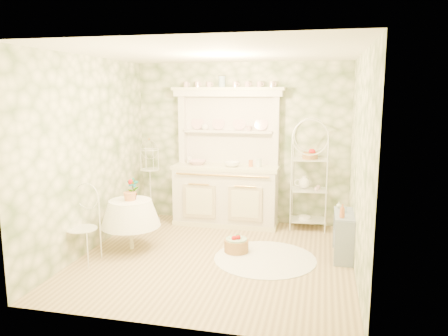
% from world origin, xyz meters
% --- Properties ---
extents(floor, '(3.60, 3.60, 0.00)m').
position_xyz_m(floor, '(0.00, 0.00, 0.00)').
color(floor, tan).
rests_on(floor, ground).
extents(ceiling, '(3.60, 3.60, 0.00)m').
position_xyz_m(ceiling, '(0.00, 0.00, 2.70)').
color(ceiling, white).
rests_on(ceiling, floor).
extents(wall_left, '(3.60, 3.60, 0.00)m').
position_xyz_m(wall_left, '(-1.80, 0.00, 1.35)').
color(wall_left, '#ECE5C7').
rests_on(wall_left, floor).
extents(wall_right, '(3.60, 3.60, 0.00)m').
position_xyz_m(wall_right, '(1.80, 0.00, 1.35)').
color(wall_right, '#ECE5C7').
rests_on(wall_right, floor).
extents(wall_back, '(3.60, 3.60, 0.00)m').
position_xyz_m(wall_back, '(0.00, 1.80, 1.35)').
color(wall_back, '#ECE5C7').
rests_on(wall_back, floor).
extents(wall_front, '(3.60, 3.60, 0.00)m').
position_xyz_m(wall_front, '(0.00, -1.80, 1.35)').
color(wall_front, '#ECE5C7').
rests_on(wall_front, floor).
extents(kitchen_dresser, '(1.87, 0.61, 2.29)m').
position_xyz_m(kitchen_dresser, '(-0.20, 1.52, 1.15)').
color(kitchen_dresser, white).
rests_on(kitchen_dresser, floor).
extents(bakers_rack, '(0.64, 0.49, 1.91)m').
position_xyz_m(bakers_rack, '(1.16, 1.59, 0.96)').
color(bakers_rack, white).
rests_on(bakers_rack, floor).
extents(side_shelf, '(0.28, 0.72, 0.62)m').
position_xyz_m(side_shelf, '(1.67, 0.42, 0.31)').
color(side_shelf, '#8B99B0').
rests_on(side_shelf, floor).
extents(round_table, '(0.69, 0.69, 0.75)m').
position_xyz_m(round_table, '(-1.26, 0.07, 0.37)').
color(round_table, white).
rests_on(round_table, floor).
extents(cafe_chair, '(0.40, 0.40, 0.82)m').
position_xyz_m(cafe_chair, '(-1.68, -0.51, 0.41)').
color(cafe_chair, white).
rests_on(cafe_chair, floor).
extents(birdcage_stand, '(0.39, 0.39, 1.53)m').
position_xyz_m(birdcage_stand, '(-1.51, 1.41, 0.77)').
color(birdcage_stand, white).
rests_on(birdcage_stand, floor).
extents(floor_basket, '(0.39, 0.39, 0.20)m').
position_xyz_m(floor_basket, '(0.23, 0.27, 0.10)').
color(floor_basket, '#AD7C46').
rests_on(floor_basket, floor).
extents(lace_rug, '(1.78, 1.78, 0.01)m').
position_xyz_m(lace_rug, '(0.66, 0.11, 0.01)').
color(lace_rug, white).
rests_on(lace_rug, floor).
extents(bowl_floral, '(0.33, 0.33, 0.07)m').
position_xyz_m(bowl_floral, '(-0.68, 1.50, 1.02)').
color(bowl_floral, white).
rests_on(bowl_floral, kitchen_dresser).
extents(bowl_white, '(0.29, 0.29, 0.08)m').
position_xyz_m(bowl_white, '(-0.08, 1.43, 1.02)').
color(bowl_white, white).
rests_on(bowl_white, kitchen_dresser).
extents(cup_left, '(0.15, 0.15, 0.09)m').
position_xyz_m(cup_left, '(-0.60, 1.68, 1.61)').
color(cup_left, white).
rests_on(cup_left, kitchen_dresser).
extents(cup_right, '(0.11, 0.11, 0.09)m').
position_xyz_m(cup_right, '(0.15, 1.68, 1.61)').
color(cup_right, white).
rests_on(cup_right, kitchen_dresser).
extents(potted_geranium, '(0.19, 0.16, 0.30)m').
position_xyz_m(potted_geranium, '(-1.23, 0.11, 0.85)').
color(potted_geranium, '#3F7238').
rests_on(potted_geranium, round_table).
extents(bottle_amber, '(0.09, 0.09, 0.18)m').
position_xyz_m(bottle_amber, '(1.63, 0.19, 0.68)').
color(bottle_amber, '#CB713B').
rests_on(bottle_amber, side_shelf).
extents(bottle_blue, '(0.05, 0.05, 0.10)m').
position_xyz_m(bottle_blue, '(1.68, 0.45, 0.65)').
color(bottle_blue, '#93B3CB').
rests_on(bottle_blue, side_shelf).
extents(bottle_glass, '(0.08, 0.08, 0.09)m').
position_xyz_m(bottle_glass, '(1.61, 0.68, 0.65)').
color(bottle_glass, silver).
rests_on(bottle_glass, side_shelf).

